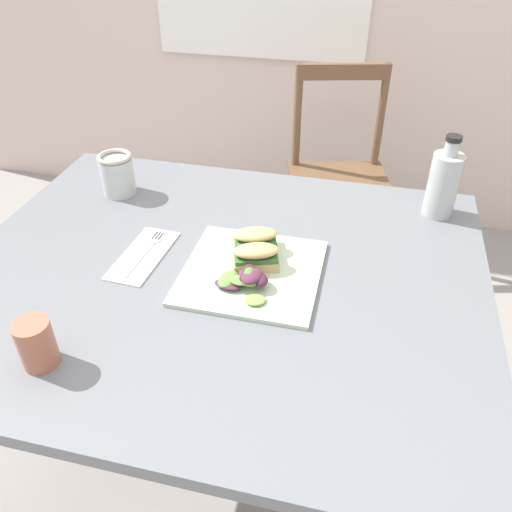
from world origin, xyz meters
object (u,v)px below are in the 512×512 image
dining_table (220,311)px  cup_extra_side (36,344)px  mason_jar_iced_tea (118,176)px  fork_on_napkin (147,250)px  chair_wooden_far (339,179)px  sandwich_half_back (255,240)px  bottle_cold_brew (442,187)px  plate_lunch (252,272)px  sandwich_half_front (256,256)px

dining_table → cup_extra_side: 0.44m
mason_jar_iced_tea → fork_on_napkin: bearing=-53.1°
fork_on_napkin → dining_table: bearing=-8.8°
chair_wooden_far → cup_extra_side: bearing=-106.4°
sandwich_half_back → cup_extra_side: size_ratio=1.19×
mason_jar_iced_tea → cup_extra_side: bearing=-77.2°
dining_table → cup_extra_side: bearing=-124.4°
bottle_cold_brew → mason_jar_iced_tea: size_ratio=1.88×
dining_table → bottle_cold_brew: bottle_cold_brew is taller
dining_table → sandwich_half_back: 0.19m
sandwich_half_back → cup_extra_side: (-0.29, -0.41, 0.01)m
fork_on_napkin → cup_extra_side: size_ratio=1.98×
plate_lunch → cup_extra_side: size_ratio=3.15×
dining_table → plate_lunch: (0.08, 0.00, 0.13)m
sandwich_half_back → plate_lunch: bearing=-82.0°
sandwich_half_front → sandwich_half_back: size_ratio=1.00×
sandwich_half_front → bottle_cold_brew: (0.40, 0.34, 0.04)m
dining_table → sandwich_half_back: bearing=51.1°
cup_extra_side → mason_jar_iced_tea: bearing=102.8°
fork_on_napkin → cup_extra_side: cup_extra_side is taller
dining_table → cup_extra_side: (-0.23, -0.33, 0.17)m
sandwich_half_front → bottle_cold_brew: size_ratio=0.53×
mason_jar_iced_tea → cup_extra_side: (0.14, -0.60, -0.00)m
fork_on_napkin → bottle_cold_brew: bottle_cold_brew is taller
sandwich_half_back → bottle_cold_brew: (0.41, 0.28, 0.04)m
plate_lunch → sandwich_half_front: bearing=69.1°
plate_lunch → sandwich_half_back: sandwich_half_back is taller
fork_on_napkin → chair_wooden_far: bearing=70.5°
dining_table → mason_jar_iced_tea: (-0.37, 0.27, 0.17)m
dining_table → sandwich_half_front: sandwich_half_front is taller
mason_jar_iced_tea → cup_extra_side: 0.62m
bottle_cold_brew → cup_extra_side: 0.99m
chair_wooden_far → sandwich_half_back: 1.04m
plate_lunch → mason_jar_iced_tea: mason_jar_iced_tea is taller
sandwich_half_back → mason_jar_iced_tea: (-0.43, 0.19, 0.01)m
sandwich_half_front → fork_on_napkin: (-0.26, 0.01, -0.03)m
sandwich_half_front → fork_on_napkin: sandwich_half_front is taller
mason_jar_iced_tea → sandwich_half_front: bearing=-29.5°
sandwich_half_front → mason_jar_iced_tea: (-0.45, 0.25, 0.01)m
sandwich_half_front → sandwich_half_back: bearing=105.1°
chair_wooden_far → sandwich_half_back: bearing=-96.8°
dining_table → bottle_cold_brew: (0.48, 0.36, 0.20)m
plate_lunch → fork_on_napkin: plate_lunch is taller
bottle_cold_brew → plate_lunch: bearing=-138.4°
bottle_cold_brew → cup_extra_side: bottle_cold_brew is taller
sandwich_half_back → fork_on_napkin: 0.25m
plate_lunch → bottle_cold_brew: (0.40, 0.36, 0.07)m
fork_on_napkin → bottle_cold_brew: (0.66, 0.33, 0.07)m
cup_extra_side → sandwich_half_front: bearing=48.7°
sandwich_half_front → cup_extra_side: bearing=-131.3°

